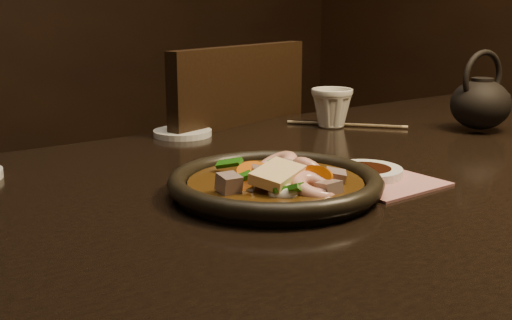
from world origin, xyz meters
TOP-DOWN VIEW (x-y plane):
  - table at (0.00, 0.00)m, footprint 1.60×0.90m
  - chair at (-0.06, 0.55)m, footprint 0.54×0.54m
  - plate at (-0.28, -0.01)m, footprint 0.28×0.28m
  - stirfry at (-0.27, -0.02)m, footprint 0.17×0.19m
  - soy_dish at (-0.12, -0.02)m, footprint 0.11×0.11m
  - saucer_right at (-0.19, 0.39)m, footprint 0.11×0.11m
  - tea_cup at (0.10, 0.29)m, footprint 0.10×0.10m
  - chopsticks at (0.13, 0.28)m, footprint 0.16×0.19m
  - napkin at (-0.12, -0.06)m, footprint 0.14×0.14m
  - teapot at (0.31, 0.09)m, footprint 0.14×0.12m

SIDE VIEW (x-z plane):
  - chair at x=-0.06m, z-range 0.04..0.95m
  - table at x=0.00m, z-range 0.30..1.05m
  - napkin at x=-0.12m, z-range 0.75..0.75m
  - chopsticks at x=0.13m, z-range 0.75..0.76m
  - saucer_right at x=-0.19m, z-range 0.75..0.76m
  - soy_dish at x=-0.12m, z-range 0.75..0.76m
  - plate at x=-0.28m, z-range 0.75..0.78m
  - stirfry at x=-0.27m, z-range 0.74..0.80m
  - tea_cup at x=0.10m, z-range 0.75..0.83m
  - teapot at x=0.31m, z-range 0.73..0.89m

